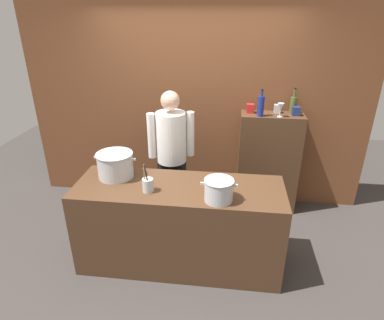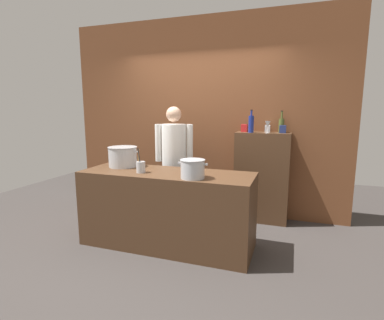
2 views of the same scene
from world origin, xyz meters
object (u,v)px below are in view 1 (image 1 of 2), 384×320
stockpot_large (115,165)px  stockpot_small (219,190)px  spice_tin_silver (277,109)px  spice_tin_red (250,108)px  spice_tin_navy (296,111)px  utensil_crock (148,185)px  wine_bottle_cobalt (261,106)px  wine_bottle_olive (293,104)px  chef (172,151)px  wine_glass_wide (281,107)px

stockpot_large → stockpot_small: 1.11m
stockpot_small → spice_tin_silver: spice_tin_silver is taller
spice_tin_red → spice_tin_navy: bearing=-4.7°
utensil_crock → spice_tin_navy: spice_tin_navy is taller
spice_tin_red → wine_bottle_cobalt: bearing=-48.1°
wine_bottle_cobalt → stockpot_large: bearing=-146.8°
wine_bottle_olive → spice_tin_silver: 0.19m
chef → spice_tin_silver: chef is taller
chef → wine_glass_wide: (1.23, 0.38, 0.45)m
wine_bottle_olive → wine_glass_wide: wine_bottle_olive is taller
spice_tin_navy → spice_tin_silver: (-0.21, 0.08, -0.00)m
utensil_crock → wine_bottle_cobalt: bearing=48.6°
utensil_crock → chef: bearing=85.1°
stockpot_large → spice_tin_silver: bearing=33.8°
wine_bottle_cobalt → wine_bottle_olive: 0.44m
wine_bottle_olive → wine_bottle_cobalt: bearing=-156.0°
wine_glass_wide → chef: bearing=-163.0°
spice_tin_navy → spice_tin_silver: 0.23m
spice_tin_red → stockpot_small: bearing=-102.0°
chef → wine_bottle_olive: chef is taller
utensil_crock → spice_tin_red: size_ratio=2.68×
wine_glass_wide → spice_tin_silver: 0.18m
chef → utensil_crock: bearing=70.2°
spice_tin_navy → spice_tin_red: 0.54m
wine_bottle_cobalt → stockpot_small: bearing=-107.8°
wine_bottle_cobalt → spice_tin_red: 0.18m
stockpot_large → wine_glass_wide: size_ratio=2.58×
wine_bottle_cobalt → wine_glass_wide: 0.23m
stockpot_small → spice_tin_silver: size_ratio=3.23×
utensil_crock → spice_tin_navy: bearing=41.0°
stockpot_large → wine_glass_wide: 1.99m
wine_bottle_olive → wine_glass_wide: (-0.17, -0.19, 0.01)m
stockpot_small → wine_bottle_olive: size_ratio=1.07×
wine_bottle_olive → spice_tin_navy: (0.03, -0.10, -0.05)m
chef → stockpot_large: 0.75m
wine_glass_wide → spice_tin_navy: (0.20, 0.09, -0.06)m
wine_glass_wide → utensil_crock: bearing=-137.1°
chef → wine_bottle_olive: size_ratio=5.44×
wine_bottle_olive → spice_tin_red: bearing=-174.2°
stockpot_small → spice_tin_navy: (0.84, 1.38, 0.35)m
wine_bottle_cobalt → spice_tin_silver: (0.21, 0.16, -0.07)m
wine_bottle_cobalt → chef: bearing=-159.0°
wine_bottle_olive → spice_tin_red: wine_bottle_olive is taller
chef → wine_glass_wide: chef is taller
wine_bottle_cobalt → wine_glass_wide: (0.23, -0.01, -0.01)m
spice_tin_red → spice_tin_silver: bearing=6.5°
chef → spice_tin_silver: 1.39m
spice_tin_navy → spice_tin_red: (-0.54, 0.04, 0.00)m
chef → wine_bottle_cobalt: bearing=-173.9°
stockpot_small → wine_bottle_olive: 1.73m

